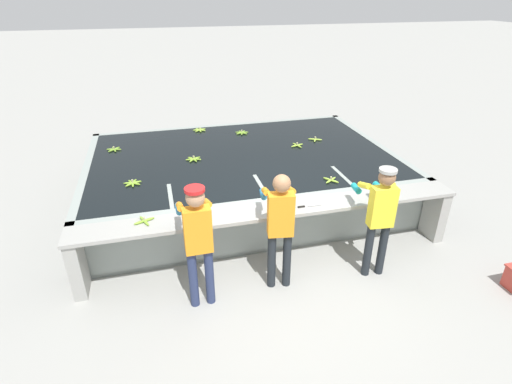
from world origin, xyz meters
TOP-DOWN VIEW (x-y plane):
  - ground_plane at (0.00, 0.00)m, footprint 80.00×80.00m
  - wash_tank at (0.00, 2.29)m, footprint 5.44×3.70m
  - work_ledge at (0.00, 0.23)m, footprint 5.44×0.45m
  - worker_0 at (-1.12, -0.36)m, footprint 0.41×0.72m
  - worker_1 at (-0.09, -0.26)m, footprint 0.48×0.73m
  - worker_2 at (1.24, -0.36)m, footprint 0.45×0.73m
  - banana_bunch_floating_0 at (-1.89, 1.51)m, footprint 0.28×0.28m
  - banana_bunch_floating_1 at (-0.57, 3.82)m, footprint 0.28×0.28m
  - banana_bunch_floating_2 at (-2.25, 3.08)m, footprint 0.28×0.28m
  - banana_bunch_floating_3 at (1.10, 0.84)m, footprint 0.25×0.25m
  - banana_bunch_floating_4 at (0.26, 3.43)m, footprint 0.27×0.28m
  - banana_bunch_floating_5 at (1.11, 2.43)m, footprint 0.28×0.28m
  - banana_bunch_floating_6 at (1.57, 2.66)m, footprint 0.27×0.27m
  - banana_bunch_floating_7 at (-0.87, 2.24)m, footprint 0.28×0.28m
  - banana_bunch_ledge_0 at (0.06, 0.33)m, footprint 0.23×0.23m
  - banana_bunch_ledge_1 at (-1.73, 0.31)m, footprint 0.27×0.27m
  - knife_0 at (0.43, 0.17)m, footprint 0.35×0.03m

SIDE VIEW (x-z plane):
  - ground_plane at x=0.00m, z-range 0.00..0.00m
  - wash_tank at x=0.00m, z-range -0.01..0.87m
  - work_ledge at x=0.00m, z-range 0.21..1.08m
  - knife_0 at x=0.43m, z-range 0.87..0.89m
  - banana_bunch_floating_0 at x=-1.89m, z-range 0.85..0.92m
  - banana_bunch_floating_1 at x=-0.57m, z-range 0.85..0.92m
  - banana_bunch_floating_4 at x=0.26m, z-range 0.85..0.92m
  - banana_bunch_floating_7 at x=-0.87m, z-range 0.85..0.92m
  - banana_bunch_floating_2 at x=-2.25m, z-range 0.85..0.92m
  - banana_bunch_floating_3 at x=1.10m, z-range 0.85..0.93m
  - banana_bunch_floating_5 at x=1.11m, z-range 0.85..0.93m
  - banana_bunch_floating_6 at x=1.57m, z-range 0.85..0.93m
  - banana_bunch_ledge_0 at x=0.06m, z-range 0.85..0.93m
  - banana_bunch_ledge_1 at x=-1.73m, z-range 0.85..0.93m
  - worker_2 at x=1.24m, z-range 0.16..1.75m
  - worker_1 at x=-0.09m, z-range 0.16..1.78m
  - worker_0 at x=-1.12m, z-range 0.17..1.80m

